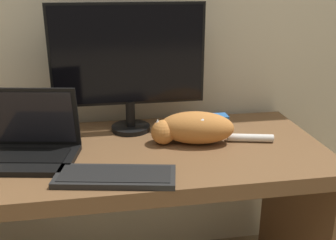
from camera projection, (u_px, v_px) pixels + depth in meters
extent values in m
cube|color=brown|center=(132.00, 156.00, 1.55)|extent=(1.53, 0.68, 0.06)
cube|color=brown|center=(294.00, 220.00, 1.79)|extent=(0.04, 0.62, 0.70)
cylinder|color=black|center=(131.00, 128.00, 1.73)|extent=(0.17, 0.17, 0.02)
cylinder|color=black|center=(130.00, 114.00, 1.71)|extent=(0.04, 0.04, 0.11)
cube|color=black|center=(128.00, 55.00, 1.62)|extent=(0.64, 0.02, 0.42)
cube|color=black|center=(128.00, 55.00, 1.61)|extent=(0.62, 0.01, 0.40)
cube|color=black|center=(29.00, 160.00, 1.43)|extent=(0.37, 0.29, 0.02)
cube|color=black|center=(30.00, 155.00, 1.44)|extent=(0.29, 0.18, 0.00)
cube|color=black|center=(35.00, 117.00, 1.48)|extent=(0.33, 0.10, 0.24)
cube|color=black|center=(34.00, 118.00, 1.48)|extent=(0.30, 0.08, 0.21)
cube|color=black|center=(115.00, 177.00, 1.30)|extent=(0.42, 0.22, 0.02)
cube|color=black|center=(115.00, 174.00, 1.30)|extent=(0.38, 0.19, 0.00)
ellipsoid|color=#C67A38|center=(196.00, 128.00, 1.58)|extent=(0.33, 0.21, 0.13)
ellipsoid|color=white|center=(200.00, 119.00, 1.56)|extent=(0.16, 0.14, 0.05)
sphere|color=#C67A38|center=(163.00, 132.00, 1.57)|extent=(0.10, 0.10, 0.10)
cone|color=white|center=(158.00, 122.00, 1.56)|extent=(0.03, 0.03, 0.03)
cone|color=white|center=(169.00, 123.00, 1.56)|extent=(0.03, 0.03, 0.03)
cylinder|color=white|center=(250.00, 138.00, 1.60)|extent=(0.19, 0.07, 0.03)
cube|color=#2D6BB7|center=(220.00, 122.00, 1.74)|extent=(0.06, 0.06, 0.06)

